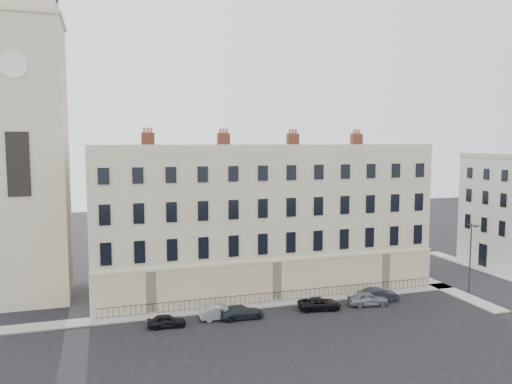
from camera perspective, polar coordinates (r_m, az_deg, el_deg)
ground at (r=49.15m, az=11.58°, el=-13.43°), size 160.00×160.00×0.00m
terrace at (r=55.78m, az=0.37°, el=-3.08°), size 36.22×12.22×17.00m
church_tower at (r=55.14m, az=-25.13°, el=7.92°), size 8.00×8.13×44.00m
pavement_terrace at (r=49.92m, az=-1.69°, el=-12.94°), size 48.00×2.00×0.12m
pavement_east_return at (r=62.32m, az=18.64°, el=-9.43°), size 2.00×24.00×0.12m
pavement_adjacent at (r=69.96m, az=24.40°, el=-7.99°), size 2.00×20.00×0.12m
railings at (r=51.29m, az=2.59°, el=-11.85°), size 35.00×0.04×0.96m
car_a at (r=45.37m, az=-10.19°, el=-14.29°), size 3.39×1.46×1.14m
car_b at (r=46.68m, az=-4.01°, el=-13.53°), size 4.00×1.54×1.30m
car_c at (r=46.73m, az=-1.68°, el=-13.56°), size 4.14×1.69×1.20m
car_d at (r=49.43m, az=7.26°, el=-12.54°), size 4.38×2.52×1.15m
car_e at (r=51.38m, az=12.65°, el=-11.80°), size 4.17×2.14×1.36m
car_f at (r=52.87m, az=13.80°, el=-11.34°), size 4.20×1.87×1.34m
streetlamp at (r=58.02m, az=23.33°, el=-6.57°), size 0.77×1.52×7.49m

